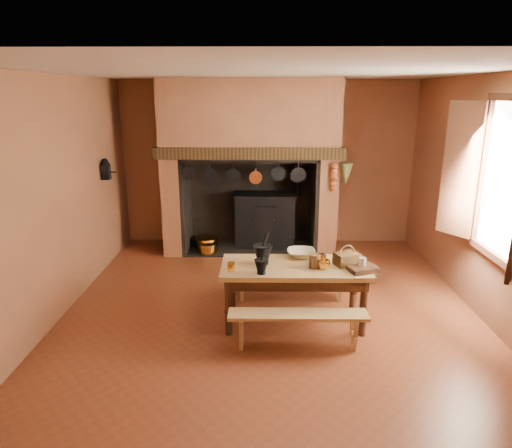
{
  "coord_description": "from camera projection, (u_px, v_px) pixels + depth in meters",
  "views": [
    {
      "loc": [
        -0.11,
        -5.12,
        2.58
      ],
      "look_at": [
        -0.18,
        0.3,
        1.02
      ],
      "focal_mm": 32.0,
      "sensor_mm": 36.0,
      "label": 1
    }
  ],
  "objects": [
    {
      "name": "ceiling",
      "position": [
        272.0,
        71.0,
        4.86
      ],
      "size": [
        5.5,
        5.5,
        0.0
      ],
      "primitive_type": "plane",
      "rotation": [
        3.14,
        0.0,
        0.0
      ],
      "color": "silver",
      "rests_on": "back_wall"
    },
    {
      "name": "bench_front",
      "position": [
        298.0,
        322.0,
        4.71
      ],
      "size": [
        1.44,
        0.25,
        0.4
      ],
      "color": "tan",
      "rests_on": "floor"
    },
    {
      "name": "chimney_breast",
      "position": [
        250.0,
        142.0,
        7.36
      ],
      "size": [
        2.95,
        0.96,
        2.8
      ],
      "color": "brown",
      "rests_on": "floor"
    },
    {
      "name": "wall_left",
      "position": [
        55.0,
        199.0,
        5.28
      ],
      "size": [
        0.02,
        5.5,
        2.8
      ],
      "primitive_type": "cube",
      "color": "brown",
      "rests_on": "floor"
    },
    {
      "name": "wall_front",
      "position": [
        280.0,
        308.0,
        2.61
      ],
      "size": [
        5.0,
        0.02,
        2.8
      ],
      "primitive_type": "cube",
      "color": "brown",
      "rests_on": "floor"
    },
    {
      "name": "mortar_small",
      "position": [
        261.0,
        266.0,
        4.86
      ],
      "size": [
        0.16,
        0.16,
        0.27
      ],
      "rotation": [
        0.0,
        0.0,
        0.05
      ],
      "color": "black",
      "rests_on": "work_table"
    },
    {
      "name": "wall_right",
      "position": [
        489.0,
        200.0,
        5.22
      ],
      "size": [
        0.02,
        5.5,
        2.8
      ],
      "primitive_type": "cube",
      "color": "brown",
      "rests_on": "floor"
    },
    {
      "name": "stoneware_crock",
      "position": [
        315.0,
        261.0,
        5.03
      ],
      "size": [
        0.16,
        0.16,
        0.16
      ],
      "primitive_type": "cylinder",
      "rotation": [
        0.0,
        0.0,
        -0.34
      ],
      "color": "#52391E",
      "rests_on": "work_table"
    },
    {
      "name": "wall_coffee_mill",
      "position": [
        105.0,
        168.0,
        6.73
      ],
      "size": [
        0.23,
        0.16,
        0.31
      ],
      "color": "black",
      "rests_on": "wall_left"
    },
    {
      "name": "back_wall",
      "position": [
        268.0,
        164.0,
        7.89
      ],
      "size": [
        5.0,
        0.02,
        2.8
      ],
      "primitive_type": "cube",
      "color": "brown",
      "rests_on": "floor"
    },
    {
      "name": "work_table",
      "position": [
        295.0,
        274.0,
        5.16
      ],
      "size": [
        1.65,
        0.73,
        0.72
      ],
      "color": "tan",
      "rests_on": "floor"
    },
    {
      "name": "bench_back",
      "position": [
        291.0,
        276.0,
        5.82
      ],
      "size": [
        1.54,
        0.27,
        0.43
      ],
      "color": "tan",
      "rests_on": "floor"
    },
    {
      "name": "brass_mug_b",
      "position": [
        323.0,
        259.0,
        5.18
      ],
      "size": [
        0.1,
        0.1,
        0.1
      ],
      "primitive_type": "cylinder",
      "rotation": [
        0.0,
        0.0,
        0.2
      ],
      "color": "gold",
      "rests_on": "work_table"
    },
    {
      "name": "onion_string",
      "position": [
        334.0,
        178.0,
        6.98
      ],
      "size": [
        0.12,
        0.1,
        0.46
      ],
      "primitive_type": null,
      "color": "#B65321",
      "rests_on": "chimney_breast"
    },
    {
      "name": "iron_range",
      "position": [
        265.0,
        219.0,
        7.86
      ],
      "size": [
        1.12,
        0.55,
        1.6
      ],
      "color": "black",
      "rests_on": "floor"
    },
    {
      "name": "mortar_large",
      "position": [
        263.0,
        254.0,
        5.13
      ],
      "size": [
        0.22,
        0.22,
        0.38
      ],
      "rotation": [
        0.0,
        0.0,
        0.25
      ],
      "color": "black",
      "rests_on": "work_table"
    },
    {
      "name": "mixing_bowl",
      "position": [
        301.0,
        253.0,
        5.38
      ],
      "size": [
        0.34,
        0.34,
        0.08
      ],
      "primitive_type": "imported",
      "rotation": [
        0.0,
        0.0,
        -0.02
      ],
      "color": "#B7AE8D",
      "rests_on": "work_table"
    },
    {
      "name": "hanging_pans",
      "position": [
        247.0,
        175.0,
        7.0
      ],
      "size": [
        1.92,
        0.29,
        0.27
      ],
      "color": "black",
      "rests_on": "chimney_breast"
    },
    {
      "name": "herb_bunch",
      "position": [
        346.0,
        174.0,
        6.96
      ],
      "size": [
        0.2,
        0.2,
        0.35
      ],
      "primitive_type": "cone",
      "rotation": [
        3.14,
        0.0,
        0.0
      ],
      "color": "brown",
      "rests_on": "chimney_breast"
    },
    {
      "name": "brass_mug_a",
      "position": [
        231.0,
        267.0,
        4.94
      ],
      "size": [
        0.11,
        0.11,
        0.09
      ],
      "primitive_type": "cylinder",
      "rotation": [
        0.0,
        0.0,
        -0.34
      ],
      "color": "gold",
      "rests_on": "work_table"
    },
    {
      "name": "wooden_tray",
      "position": [
        363.0,
        269.0,
        4.95
      ],
      "size": [
        0.36,
        0.3,
        0.05
      ],
      "primitive_type": "cube",
      "rotation": [
        0.0,
        0.0,
        0.32
      ],
      "color": "#3B1F12",
      "rests_on": "work_table"
    },
    {
      "name": "window",
      "position": [
        497.0,
        181.0,
        4.75
      ],
      "size": [
        0.39,
        1.75,
        1.76
      ],
      "color": "white",
      "rests_on": "wall_right"
    },
    {
      "name": "hearth_pans",
      "position": [
        206.0,
        245.0,
        7.76
      ],
      "size": [
        0.51,
        0.62,
        0.2
      ],
      "color": "gold",
      "rests_on": "floor"
    },
    {
      "name": "wicker_basket",
      "position": [
        346.0,
        258.0,
        5.11
      ],
      "size": [
        0.3,
        0.27,
        0.24
      ],
      "rotation": [
        0.0,
        0.0,
        0.4
      ],
      "color": "#4B3116",
      "rests_on": "work_table"
    },
    {
      "name": "brass_cup",
      "position": [
        324.0,
        264.0,
        5.0
      ],
      "size": [
        0.16,
        0.16,
        0.11
      ],
      "primitive_type": "imported",
      "rotation": [
        0.0,
        0.0,
        0.18
      ],
      "color": "gold",
      "rests_on": "work_table"
    },
    {
      "name": "floor",
      "position": [
        270.0,
        310.0,
        5.64
      ],
      "size": [
        5.5,
        5.5,
        0.0
      ],
      "primitive_type": "plane",
      "color": "#622E17",
      "rests_on": "ground"
    },
    {
      "name": "coffee_grinder",
      "position": [
        315.0,
        262.0,
        5.04
      ],
      "size": [
        0.16,
        0.13,
        0.18
      ],
      "rotation": [
        0.0,
        0.0,
        -0.18
      ],
      "color": "#3B1F12",
      "rests_on": "work_table"
    },
    {
      "name": "glass_jar",
      "position": [
        362.0,
        264.0,
        4.98
      ],
      "size": [
        0.09,
        0.09,
        0.14
      ],
      "primitive_type": "cylinder",
      "rotation": [
        0.0,
        0.0,
        0.09
      ],
      "color": "beige",
      "rests_on": "work_table"
    }
  ]
}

